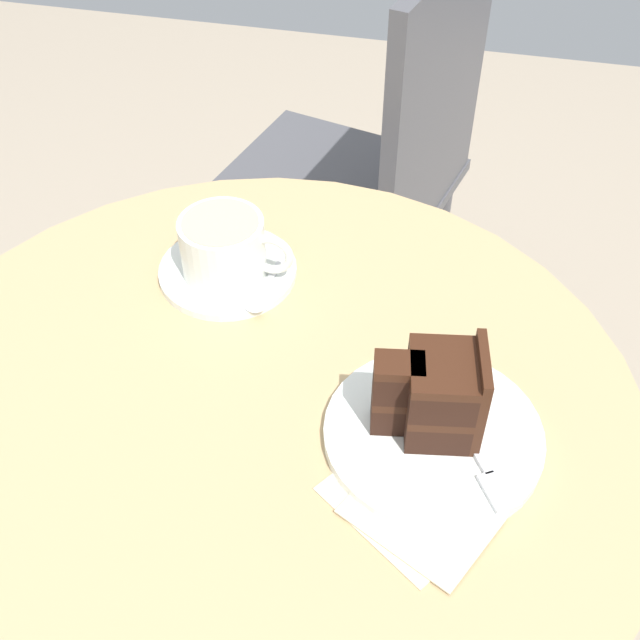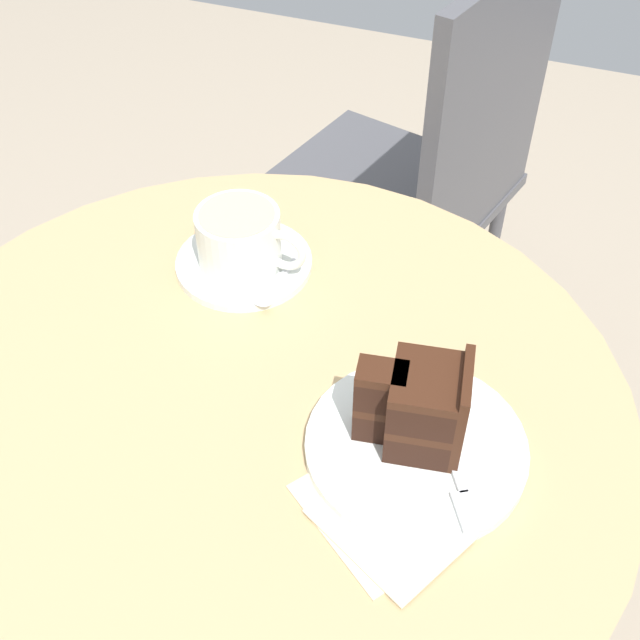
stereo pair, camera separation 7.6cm
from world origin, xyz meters
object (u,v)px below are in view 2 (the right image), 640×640
at_px(saucer, 244,263).
at_px(cafe_chair, 425,175).
at_px(teaspoon, 275,285).
at_px(napkin, 393,509).
at_px(fork, 456,473).
at_px(coffee_cup, 241,239).
at_px(cake_plate, 415,448).
at_px(cake_slice, 421,407).

relative_size(saucer, cafe_chair, 0.17).
bearing_deg(saucer, cafe_chair, 80.18).
bearing_deg(teaspoon, saucer, -113.49).
bearing_deg(napkin, fork, 47.22).
relative_size(coffee_cup, cafe_chair, 0.14).
bearing_deg(teaspoon, cake_plate, 58.82).
height_order(saucer, cake_plate, cake_plate).
relative_size(coffee_cup, teaspoon, 1.21).
height_order(cake_plate, napkin, cake_plate).
height_order(cake_plate, cafe_chair, cafe_chair).
distance_m(saucer, coffee_cup, 0.04).
bearing_deg(cafe_chair, cake_plate, 27.60).
relative_size(coffee_cup, fork, 0.89).
bearing_deg(teaspoon, napkin, 48.72).
bearing_deg(cake_plate, napkin, -90.55).
bearing_deg(cake_plate, saucer, 144.57).
relative_size(napkin, cafe_chair, 0.20).
relative_size(teaspoon, cake_slice, 1.01).
height_order(teaspoon, cake_plate, teaspoon).
bearing_deg(saucer, fork, -33.96).
relative_size(fork, napkin, 0.78).
bearing_deg(saucer, coffee_cup, -76.33).
bearing_deg(saucer, cake_plate, -35.43).
relative_size(cake_slice, napkin, 0.57).
bearing_deg(cafe_chair, teaspoon, 10.13).
bearing_deg(saucer, cake_slice, -34.26).
height_order(fork, cafe_chair, cafe_chair).
height_order(saucer, teaspoon, teaspoon).
xyz_separation_m(teaspoon, cake_slice, (0.19, -0.14, 0.04)).
bearing_deg(fork, cake_slice, -153.30).
xyz_separation_m(saucer, coffee_cup, (0.00, -0.01, 0.04)).
bearing_deg(coffee_cup, fork, -33.26).
xyz_separation_m(saucer, napkin, (0.24, -0.23, -0.00)).
distance_m(coffee_cup, napkin, 0.33).
relative_size(teaspoon, cafe_chair, 0.11).
bearing_deg(cake_plate, cafe_chair, 103.47).
height_order(cake_plate, cake_slice, cake_slice).
distance_m(coffee_cup, cake_plate, 0.30).
bearing_deg(teaspoon, cake_slice, 60.23).
height_order(cake_slice, cafe_chair, cafe_chair).
bearing_deg(teaspoon, fork, 60.78).
distance_m(saucer, teaspoon, 0.06).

